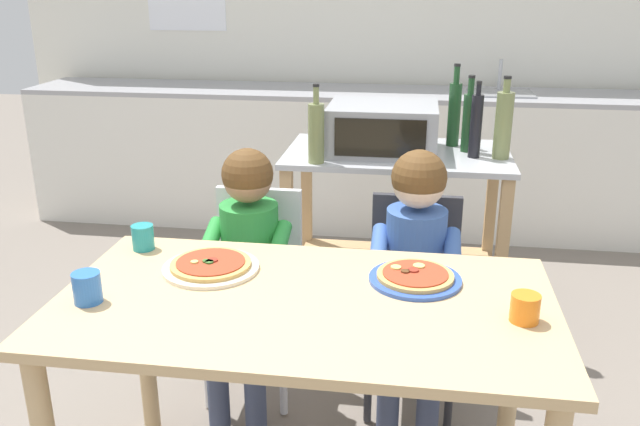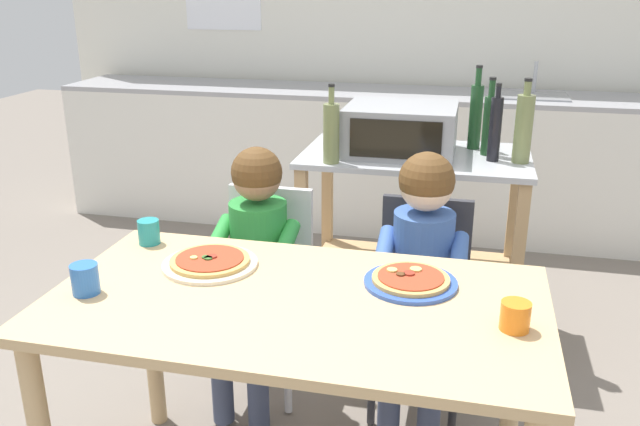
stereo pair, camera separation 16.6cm
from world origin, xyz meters
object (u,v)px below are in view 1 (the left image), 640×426
(child_in_blue_striped_shirt, at_px, (415,254))
(bottle_brown_beer, at_px, (469,120))
(drinking_cup_orange, at_px, (525,308))
(bottle_tall_green_wine, at_px, (316,132))
(pizza_plate_cream, at_px, (211,266))
(dining_table, at_px, (305,333))
(pizza_plate_blue_rimmed, at_px, (415,277))
(kitchen_island_cart, at_px, (395,212))
(drinking_cup_teal, at_px, (143,237))
(bottle_clear_vinegar, at_px, (454,112))
(toaster_oven, at_px, (383,128))
(bottle_dark_olive_oil, at_px, (503,124))
(child_in_green_shirt, at_px, (246,249))
(drinking_cup_blue, at_px, (87,288))
(dining_chair_right, at_px, (413,287))
(bottle_squat_spirits, at_px, (476,125))
(dining_chair_left, at_px, (255,277))

(child_in_blue_striped_shirt, bearing_deg, bottle_brown_beer, 74.50)
(child_in_blue_striped_shirt, distance_m, drinking_cup_orange, 0.69)
(bottle_tall_green_wine, bearing_deg, pizza_plate_cream, -102.32)
(dining_table, xyz_separation_m, pizza_plate_blue_rimmed, (0.31, 0.16, 0.12))
(kitchen_island_cart, bearing_deg, child_in_blue_striped_shirt, -82.14)
(bottle_brown_beer, xyz_separation_m, drinking_cup_teal, (-1.10, -1.05, -0.21))
(dining_table, bearing_deg, bottle_clear_vinegar, 72.33)
(kitchen_island_cart, xyz_separation_m, child_in_blue_striped_shirt, (0.10, -0.70, 0.09))
(pizza_plate_blue_rimmed, bearing_deg, toaster_oven, 98.56)
(kitchen_island_cart, relative_size, bottle_dark_olive_oil, 2.83)
(bottle_clear_vinegar, bearing_deg, drinking_cup_orange, -84.74)
(child_in_green_shirt, bearing_deg, toaster_oven, 56.89)
(toaster_oven, bearing_deg, child_in_green_shirt, -123.11)
(bottle_dark_olive_oil, bearing_deg, bottle_clear_vinegar, 134.14)
(bottle_tall_green_wine, distance_m, drinking_cup_blue, 1.25)
(bottle_dark_olive_oil, height_order, pizza_plate_blue_rimmed, bottle_dark_olive_oil)
(bottle_brown_beer, distance_m, drinking_cup_teal, 1.54)
(dining_chair_right, xyz_separation_m, pizza_plate_blue_rimmed, (-0.00, -0.53, 0.29))
(bottle_brown_beer, height_order, dining_table, bottle_brown_beer)
(bottle_dark_olive_oil, distance_m, drinking_cup_orange, 1.29)
(bottle_brown_beer, relative_size, drinking_cup_blue, 3.86)
(child_in_green_shirt, bearing_deg, bottle_tall_green_wine, 67.60)
(child_in_blue_striped_shirt, height_order, pizza_plate_blue_rimmed, child_in_blue_striped_shirt)
(child_in_blue_striped_shirt, height_order, drinking_cup_teal, child_in_blue_striped_shirt)
(bottle_brown_beer, distance_m, bottle_squat_spirits, 0.10)
(child_in_blue_striped_shirt, bearing_deg, pizza_plate_cream, -146.00)
(bottle_dark_olive_oil, xyz_separation_m, child_in_green_shirt, (-0.97, -0.66, -0.36))
(dining_chair_left, xyz_separation_m, drinking_cup_blue, (-0.27, -0.80, 0.32))
(pizza_plate_cream, bearing_deg, toaster_oven, 67.73)
(toaster_oven, bearing_deg, bottle_dark_olive_oil, -4.69)
(bottle_clear_vinegar, distance_m, pizza_plate_cream, 1.51)
(dining_table, bearing_deg, pizza_plate_cream, 154.40)
(child_in_green_shirt, relative_size, child_in_blue_striped_shirt, 0.98)
(dining_chair_left, xyz_separation_m, child_in_green_shirt, (0.00, -0.12, 0.17))
(bottle_dark_olive_oil, distance_m, bottle_clear_vinegar, 0.28)
(child_in_blue_striped_shirt, xyz_separation_m, pizza_plate_cream, (-0.62, -0.42, 0.10))
(dining_table, bearing_deg, bottle_tall_green_wine, 96.88)
(kitchen_island_cart, height_order, bottle_brown_beer, bottle_brown_beer)
(bottle_clear_vinegar, distance_m, drinking_cup_orange, 1.49)
(child_in_blue_striped_shirt, bearing_deg, bottle_squat_spirits, 70.34)
(pizza_plate_cream, relative_size, drinking_cup_orange, 3.86)
(bottle_tall_green_wine, height_order, drinking_cup_orange, bottle_tall_green_wine)
(toaster_oven, xyz_separation_m, bottle_tall_green_wine, (-0.26, -0.23, 0.02))
(bottle_brown_beer, bearing_deg, toaster_oven, -170.97)
(bottle_brown_beer, relative_size, bottle_squat_spirits, 1.03)
(toaster_oven, height_order, child_in_green_shirt, toaster_oven)
(dining_chair_left, xyz_separation_m, pizza_plate_cream, (-0.00, -0.54, 0.29))
(toaster_oven, height_order, dining_chair_left, toaster_oven)
(kitchen_island_cart, distance_m, child_in_blue_striped_shirt, 0.71)
(kitchen_island_cart, xyz_separation_m, dining_chair_right, (0.10, -0.58, -0.10))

